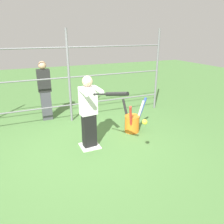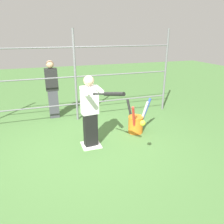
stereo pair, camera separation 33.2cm
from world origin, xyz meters
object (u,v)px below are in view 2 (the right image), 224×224
at_px(baseball_bat_swinging, 111,94).
at_px(bat_bucket, 136,123).
at_px(batter, 90,110).
at_px(softball_in_flight, 143,123).
at_px(bystander_behind_fence, 52,89).

distance_m(baseball_bat_swinging, bat_bucket, 1.91).
bearing_deg(baseball_bat_swinging, batter, -78.61).
bearing_deg(bat_bucket, batter, 14.79).
relative_size(softball_in_flight, bystander_behind_fence, 0.06).
bearing_deg(bat_bucket, softball_in_flight, 68.89).
distance_m(batter, bat_bucket, 1.37).
height_order(bat_bucket, bystander_behind_fence, bystander_behind_fence).
relative_size(batter, bat_bucket, 1.81).
xyz_separation_m(baseball_bat_swinging, bystander_behind_fence, (0.77, -2.84, -0.52)).
height_order(baseball_bat_swinging, bystander_behind_fence, bystander_behind_fence).
relative_size(baseball_bat_swinging, softball_in_flight, 8.20).
xyz_separation_m(baseball_bat_swinging, bat_bucket, (-1.02, -1.16, -1.12)).
bearing_deg(batter, softball_in_flight, 122.65).
height_order(batter, bystander_behind_fence, bystander_behind_fence).
distance_m(batter, bystander_behind_fence, 2.08).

